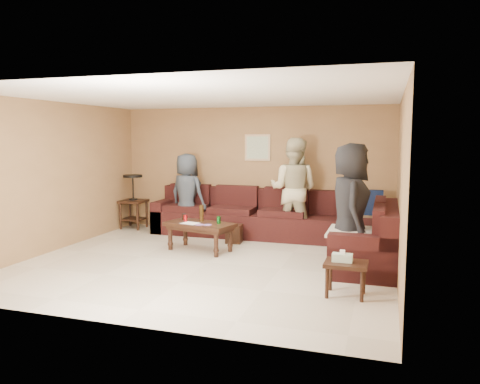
{
  "coord_description": "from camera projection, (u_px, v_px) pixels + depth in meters",
  "views": [
    {
      "loc": [
        2.58,
        -6.5,
        1.91
      ],
      "look_at": [
        0.25,
        0.85,
        1.0
      ],
      "focal_mm": 35.0,
      "sensor_mm": 36.0,
      "label": 1
    }
  ],
  "objects": [
    {
      "name": "wall_art",
      "position": [
        258.0,
        148.0,
        9.27
      ],
      "size": [
        0.52,
        0.04,
        0.52
      ],
      "color": "tan",
      "rests_on": "ground"
    },
    {
      "name": "coffee_table",
      "position": [
        200.0,
        227.0,
        7.85
      ],
      "size": [
        1.25,
        0.82,
        0.76
      ],
      "rotation": [
        0.0,
        0.0,
        -0.23
      ],
      "color": "black",
      "rests_on": "ground"
    },
    {
      "name": "person_middle",
      "position": [
        293.0,
        189.0,
        8.62
      ],
      "size": [
        1.0,
        0.82,
        1.9
      ],
      "primitive_type": "imported",
      "rotation": [
        0.0,
        0.0,
        3.03
      ],
      "color": "beige",
      "rests_on": "ground"
    },
    {
      "name": "person_right",
      "position": [
        350.0,
        207.0,
        6.68
      ],
      "size": [
        0.73,
        0.98,
        1.83
      ],
      "primitive_type": "imported",
      "rotation": [
        0.0,
        0.0,
        1.75
      ],
      "color": "black",
      "rests_on": "ground"
    },
    {
      "name": "sectional_sofa",
      "position": [
        282.0,
        227.0,
        8.31
      ],
      "size": [
        4.65,
        2.9,
        0.97
      ],
      "color": "#331111",
      "rests_on": "ground"
    },
    {
      "name": "room",
      "position": [
        207.0,
        154.0,
        6.96
      ],
      "size": [
        5.6,
        5.5,
        2.5
      ],
      "color": "beige",
      "rests_on": "ground"
    },
    {
      "name": "person_left",
      "position": [
        187.0,
        194.0,
        9.2
      ],
      "size": [
        0.88,
        0.69,
        1.59
      ],
      "primitive_type": "imported",
      "rotation": [
        0.0,
        0.0,
        2.89
      ],
      "color": "#303844",
      "rests_on": "ground"
    },
    {
      "name": "waste_bin",
      "position": [
        234.0,
        234.0,
        8.47
      ],
      "size": [
        0.31,
        0.31,
        0.33
      ],
      "primitive_type": "cube",
      "rotation": [
        0.0,
        0.0,
        0.12
      ],
      "color": "black",
      "rests_on": "ground"
    },
    {
      "name": "end_table_left",
      "position": [
        133.0,
        200.0,
        9.78
      ],
      "size": [
        0.51,
        0.51,
        1.13
      ],
      "rotation": [
        0.0,
        0.0,
        0.03
      ],
      "color": "black",
      "rests_on": "ground"
    },
    {
      "name": "side_table_right",
      "position": [
        345.0,
        266.0,
        5.61
      ],
      "size": [
        0.51,
        0.42,
        0.56
      ],
      "rotation": [
        0.0,
        0.0,
        -0.01
      ],
      "color": "black",
      "rests_on": "ground"
    }
  ]
}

